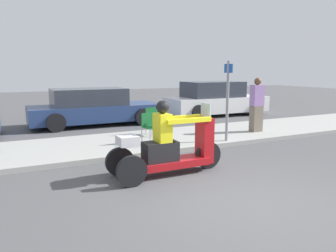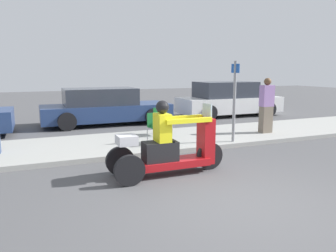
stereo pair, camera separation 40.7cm
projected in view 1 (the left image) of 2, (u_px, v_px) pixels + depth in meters
ground_plane at (242, 202)px, 5.21m from camera, size 60.00×60.00×0.00m
sidewalk_strip at (138, 142)px, 9.27m from camera, size 28.00×2.80×0.12m
motorcycle_trike at (169, 149)px, 6.52m from camera, size 2.42×0.79×1.50m
spectator_near_curb at (257, 106)px, 10.43m from camera, size 0.41×0.25×1.71m
folding_chair_set_back at (154, 118)px, 9.97m from camera, size 0.48×0.48×0.82m
folding_chair_curbside at (151, 125)px, 8.76m from camera, size 0.52×0.52×0.82m
parked_car_lot_center at (94, 108)px, 12.41m from camera, size 4.85×2.01×1.39m
parked_car_lot_right at (215, 100)px, 15.04m from camera, size 4.72×2.00×1.55m
street_sign at (228, 98)px, 8.99m from camera, size 0.08×0.36×2.20m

